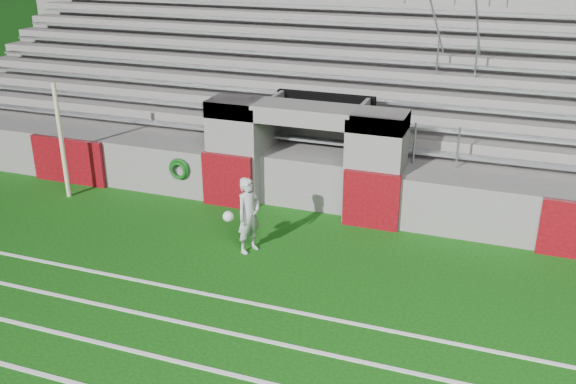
% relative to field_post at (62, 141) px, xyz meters
% --- Properties ---
extents(ground, '(90.00, 90.00, 0.00)m').
position_rel_field_post_xyz_m(ground, '(5.94, -2.12, -1.48)').
color(ground, '#0E450B').
rests_on(ground, ground).
extents(field_post, '(0.11, 0.11, 2.97)m').
position_rel_field_post_xyz_m(field_post, '(0.00, 0.00, 0.00)').
color(field_post, beige).
rests_on(field_post, ground).
extents(stadium_structure, '(26.00, 8.48, 5.42)m').
position_rel_field_post_xyz_m(stadium_structure, '(5.94, 5.85, 0.01)').
color(stadium_structure, '#615E5B').
rests_on(stadium_structure, ground).
extents(goalkeeper_with_ball, '(0.78, 0.72, 1.66)m').
position_rel_field_post_xyz_m(goalkeeper_with_ball, '(5.58, -1.20, -0.65)').
color(goalkeeper_with_ball, '#A5ABAF').
rests_on(goalkeeper_with_ball, ground).
extents(hose_coil, '(0.57, 0.15, 0.57)m').
position_rel_field_post_xyz_m(hose_coil, '(2.82, 0.81, -0.68)').
color(hose_coil, '#0D4310').
rests_on(hose_coil, ground).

